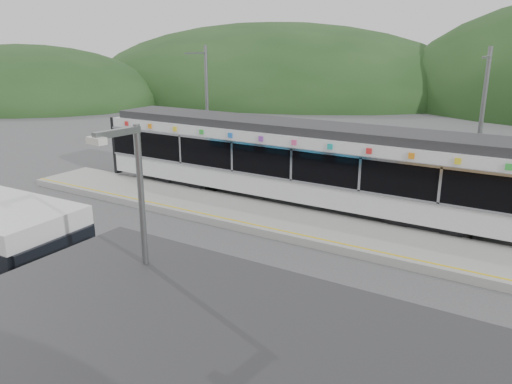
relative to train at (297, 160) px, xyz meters
The scene contains 8 objects.
ground 6.34m from the train, 89.68° to the right, with size 120.00×120.00×0.00m, color #4C4C4F.
hills 6.60m from the train, ahead, with size 146.00×149.00×26.00m.
platform 3.31m from the train, 89.28° to the right, with size 26.00×3.20×0.30m, color #9E9E99.
yellow_line 4.37m from the train, 89.51° to the right, with size 26.00×0.10×0.01m, color yellow.
train is the anchor object (origin of this frame).
catenary_mast_west 7.59m from the train, 159.80° to the left, with size 0.18×1.80×7.00m.
catenary_mast_east 7.65m from the train, 20.02° to the left, with size 0.18×1.80×7.00m.
lamp_post 13.68m from the train, 75.66° to the right, with size 0.37×1.02×5.73m.
Camera 1 is at (9.85, -13.52, 7.12)m, focal length 35.00 mm.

